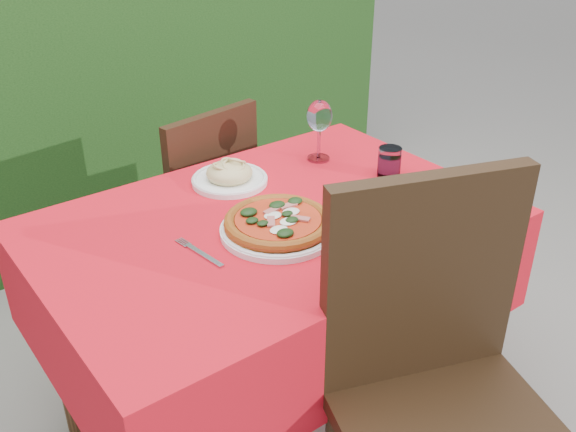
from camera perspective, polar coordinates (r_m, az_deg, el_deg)
ground at (r=2.22m, az=-1.25°, el=-17.29°), size 60.00×60.00×0.00m
hedge at (r=3.02m, az=-19.62°, el=14.22°), size 3.20×0.55×1.78m
dining_table at (r=1.83m, az=-1.45°, el=-4.27°), size 1.26×0.86×0.75m
chair_near at (r=1.50m, az=13.26°, el=-13.80°), size 0.60×0.60×1.04m
chair_far at (r=2.39m, az=-7.93°, el=1.20°), size 0.45×0.45×0.87m
pizza_plate at (r=1.67m, az=-0.89°, el=-0.75°), size 0.34×0.34×0.06m
pasta_plate at (r=1.94m, az=-5.22°, el=3.58°), size 0.23×0.23×0.07m
water_glass at (r=2.00m, az=8.99°, el=4.64°), size 0.07×0.07×0.09m
wine_glass at (r=2.06m, az=2.81°, el=8.66°), size 0.08×0.08×0.20m
fork at (r=1.60m, az=-7.47°, el=-3.48°), size 0.05×0.19×0.01m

